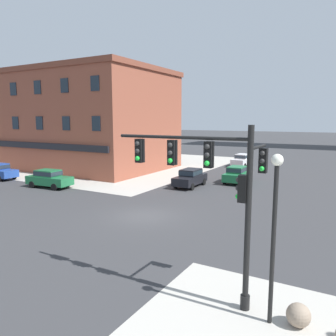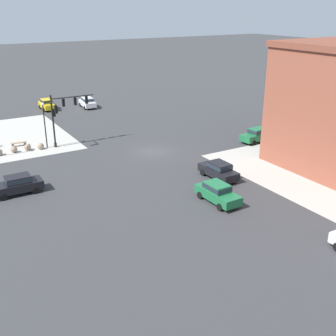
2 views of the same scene
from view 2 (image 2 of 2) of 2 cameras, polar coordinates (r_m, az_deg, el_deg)
The scene contains 14 objects.
ground_plane at distance 48.10m, azimuth -2.12°, elevation 2.24°, with size 320.00×320.00×0.00m, color #38383A.
traffic_signal_main at distance 50.46m, azimuth -14.26°, elevation 7.47°, with size 5.26×2.09×6.22m.
bollard_sphere_curb_a at distance 51.04m, azimuth -17.04°, elevation 2.87°, with size 0.75×0.75×0.75m, color gray.
bollard_sphere_curb_b at distance 51.15m, azimuth -18.67°, elevation 2.72°, with size 0.75×0.75×0.75m, color gray.
bollard_sphere_curb_c at distance 50.86m, azimuth -20.34°, elevation 2.40°, with size 0.75×0.75×0.75m, color gray.
bench_near_signal at distance 53.07m, azimuth -19.75°, elevation 3.18°, with size 1.82×0.58×0.49m.
street_lamp_corner_near at distance 50.63m, azimuth -16.58°, elevation 6.33°, with size 0.36×0.36×5.39m.
car_main_northbound_near at distance 70.67m, azimuth -10.98°, elevation 8.85°, with size 2.12×4.51×1.68m.
car_main_northbound_far at distance 52.63m, azimuth 12.12°, elevation 4.51°, with size 4.53×2.17×1.68m.
car_main_southbound_near at distance 40.55m, azimuth 6.94°, elevation -0.24°, with size 1.94×4.43×1.68m.
car_cross_eastbound at distance 35.72m, azimuth 6.79°, elevation -3.30°, with size 1.97×4.44×1.68m.
car_cross_westbound at distance 58.25m, azimuth 18.45°, elevation 5.50°, with size 4.41×1.91×1.68m.
car_parked_curb at distance 39.39m, azimuth -19.92°, elevation -2.09°, with size 4.40×1.90×1.68m.
car_cross_far at distance 70.81m, azimuth -16.25°, elevation 8.42°, with size 1.90×4.41×1.68m.
Camera 2 is at (21.85, 39.87, 15.71)m, focal length 44.52 mm.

